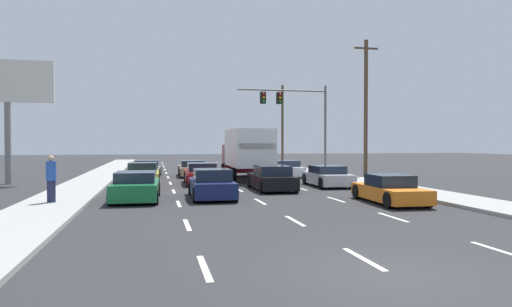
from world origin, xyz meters
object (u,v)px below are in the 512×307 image
Objects in this scene: car_gray at (147,169)px; box_truck at (246,151)px; car_green at (136,187)px; car_silver at (327,177)px; car_navy at (212,185)px; traffic_signal_mast at (291,107)px; car_white at (286,169)px; car_orange at (390,190)px; car_red at (201,174)px; car_tan at (192,169)px; car_yellow at (143,175)px; utility_pole_far at (282,123)px; roadside_billboard at (7,93)px; pedestrian_near_corner at (51,179)px; utility_pole_mid at (366,107)px; car_black at (272,179)px.

box_truck is (6.59, -3.85, 1.38)m from car_gray.
car_green is 11.37m from car_silver.
car_navy is 0.55× the size of traffic_signal_mast.
car_gray is 7.76m from box_truck.
car_white is at bearing -110.42° from traffic_signal_mast.
car_orange is at bearing -24.57° from car_navy.
car_red is 1.11× the size of car_silver.
car_navy reaches higher than car_silver.
car_gray is 14.03m from car_silver.
car_white is (6.76, 5.12, -0.04)m from car_red.
car_navy is (-0.22, -14.09, 0.04)m from car_tan.
car_red is (3.39, 0.52, -0.02)m from car_yellow.
utility_pole_far reaches higher than traffic_signal_mast.
utility_pole_far is at bearing 44.25° from roadside_billboard.
traffic_signal_mast reaches higher than car_red.
car_orange is (10.13, -9.99, -0.08)m from car_yellow.
pedestrian_near_corner reaches higher than car_silver.
utility_pole_far reaches higher than car_white.
pedestrian_near_corner is at bearing -157.89° from car_silver.
car_red is 13.36m from utility_pole_mid.
utility_pole_mid reaches higher than traffic_signal_mast.
car_silver is at bearing 22.11° from pedestrian_near_corner.
pedestrian_near_corner is (-3.47, -15.21, 0.52)m from car_gray.
pedestrian_near_corner is (4.60, -10.90, -4.40)m from roadside_billboard.
car_red reaches higher than car_tan.
utility_pole_mid is 1.07× the size of utility_pole_far.
utility_pole_mid is (15.70, 10.63, 4.49)m from car_green.
car_red is 7.32m from car_navy.
car_orange is (3.40, -13.39, -1.40)m from box_truck.
car_green is at bearing -123.66° from box_truck.
utility_pole_mid reaches higher than car_black.
car_silver is at bearing 21.42° from car_black.
car_yellow is (-0.13, -7.26, 0.06)m from car_gray.
roadside_billboard is (-23.35, -22.74, 0.71)m from utility_pole_far.
car_navy is at bearing -90.90° from car_tan.
car_navy is 10.89m from box_truck.
pedestrian_near_corner is (-9.99, -4.11, 0.47)m from car_black.
box_truck is 15.09m from roadside_billboard.
car_yellow is 0.95× the size of car_green.
utility_pole_far is at bearing 81.57° from car_orange.
car_yellow is at bearing -139.72° from traffic_signal_mast.
car_gray is 14.16m from car_green.
car_gray is 12.93m from traffic_signal_mast.
car_yellow is 16.18m from traffic_signal_mast.
car_tan reaches higher than car_silver.
car_white is 0.59× the size of traffic_signal_mast.
car_red is 2.46× the size of pedestrian_near_corner.
car_white is at bearing -104.70° from utility_pole_far.
roadside_billboard reaches higher than car_red.
car_orange is 0.47× the size of utility_pole_far.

